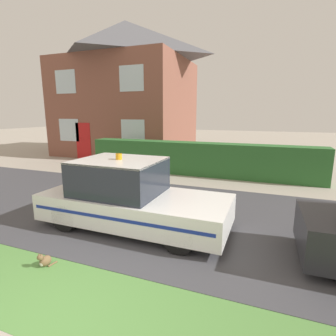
{
  "coord_description": "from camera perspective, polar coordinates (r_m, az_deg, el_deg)",
  "views": [
    {
      "loc": [
        2.48,
        -2.11,
        2.63
      ],
      "look_at": [
        -0.22,
        4.94,
        1.05
      ],
      "focal_mm": 28.0,
      "sensor_mm": 36.0,
      "label": 1
    }
  ],
  "objects": [
    {
      "name": "road_strip",
      "position": [
        7.15,
        -0.88,
        -9.72
      ],
      "size": [
        28.0,
        5.59,
        0.01
      ],
      "primitive_type": "cube",
      "color": "#424247",
      "rests_on": "ground"
    },
    {
      "name": "garden_hedge",
      "position": [
        11.43,
        6.49,
        2.02
      ],
      "size": [
        10.0,
        0.85,
        1.4
      ],
      "primitive_type": "cube",
      "color": "#2D662D",
      "rests_on": "ground"
    },
    {
      "name": "house_left",
      "position": [
        18.17,
        -8.95,
        16.78
      ],
      "size": [
        8.14,
        6.82,
        8.33
      ],
      "color": "brown",
      "rests_on": "ground"
    },
    {
      "name": "lawn_verge",
      "position": [
        4.45,
        -20.12,
        -25.13
      ],
      "size": [
        28.0,
        1.55,
        0.01
      ],
      "primitive_type": "cube",
      "color": "#568C42",
      "rests_on": "ground"
    },
    {
      "name": "ground_plane",
      "position": [
        4.19,
        -25.04,
        -28.32
      ],
      "size": [
        80.0,
        80.0,
        0.0
      ],
      "primitive_type": "plane",
      "color": "#A89E8E"
    },
    {
      "name": "cat",
      "position": [
        5.31,
        -25.29,
        -17.73
      ],
      "size": [
        0.21,
        0.3,
        0.27
      ],
      "rotation": [
        0.0,
        0.0,
        4.57
      ],
      "color": "brown",
      "rests_on": "ground"
    },
    {
      "name": "police_car",
      "position": [
        6.22,
        -8.32,
        -6.16
      ],
      "size": [
        4.39,
        1.83,
        1.71
      ],
      "rotation": [
        0.0,
        0.0,
        -0.01
      ],
      "color": "black",
      "rests_on": "road_strip"
    }
  ]
}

